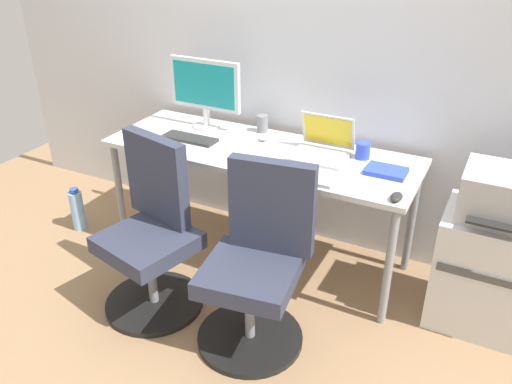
# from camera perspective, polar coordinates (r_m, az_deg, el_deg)

# --- Properties ---
(ground_plane) EXTENTS (5.28, 5.28, 0.00)m
(ground_plane) POSITION_cam_1_polar(r_m,az_deg,el_deg) (3.41, 0.38, -6.74)
(ground_plane) COLOR #9E7A56
(back_wall) EXTENTS (4.40, 0.04, 2.60)m
(back_wall) POSITION_cam_1_polar(r_m,az_deg,el_deg) (3.23, 3.77, 16.48)
(back_wall) COLOR silver
(back_wall) RESTS_ON ground
(desk) EXTENTS (1.83, 0.64, 0.73)m
(desk) POSITION_cam_1_polar(r_m,az_deg,el_deg) (3.07, 0.42, 3.55)
(desk) COLOR silver
(desk) RESTS_ON ground
(office_chair_left) EXTENTS (0.54, 0.54, 0.94)m
(office_chair_left) POSITION_cam_1_polar(r_m,az_deg,el_deg) (2.86, -11.17, -4.58)
(office_chair_left) COLOR black
(office_chair_left) RESTS_ON ground
(office_chair_right) EXTENTS (0.54, 0.54, 0.94)m
(office_chair_right) POSITION_cam_1_polar(r_m,az_deg,el_deg) (2.58, 0.13, -8.06)
(office_chair_right) COLOR black
(office_chair_right) RESTS_ON ground
(side_cabinet) EXTENTS (0.49, 0.43, 0.63)m
(side_cabinet) POSITION_cam_1_polar(r_m,az_deg,el_deg) (2.98, 23.58, -7.75)
(side_cabinet) COLOR silver
(side_cabinet) RESTS_ON ground
(printer) EXTENTS (0.38, 0.40, 0.24)m
(printer) POSITION_cam_1_polar(r_m,az_deg,el_deg) (2.76, 25.27, -0.35)
(printer) COLOR #B7B7B7
(printer) RESTS_ON side_cabinet
(water_bottle_on_floor) EXTENTS (0.09, 0.09, 0.31)m
(water_bottle_on_floor) POSITION_cam_1_polar(r_m,az_deg,el_deg) (3.80, -18.82, -1.84)
(water_bottle_on_floor) COLOR #8CBFF2
(water_bottle_on_floor) RESTS_ON ground
(desktop_monitor) EXTENTS (0.48, 0.18, 0.43)m
(desktop_monitor) POSITION_cam_1_polar(r_m,az_deg,el_deg) (3.33, -5.55, 11.12)
(desktop_monitor) COLOR silver
(desktop_monitor) RESTS_ON desk
(open_laptop) EXTENTS (0.31, 0.28, 0.22)m
(open_laptop) POSITION_cam_1_polar(r_m,az_deg,el_deg) (2.98, 7.19, 4.96)
(open_laptop) COLOR silver
(open_laptop) RESTS_ON desk
(keyboard_by_monitor) EXTENTS (0.34, 0.12, 0.02)m
(keyboard_by_monitor) POSITION_cam_1_polar(r_m,az_deg,el_deg) (3.21, -7.20, 5.79)
(keyboard_by_monitor) COLOR #2D2D2D
(keyboard_by_monitor) RESTS_ON desk
(keyboard_by_laptop) EXTENTS (0.34, 0.12, 0.02)m
(keyboard_by_laptop) POSITION_cam_1_polar(r_m,az_deg,el_deg) (2.71, 5.08, 1.65)
(keyboard_by_laptop) COLOR #B7B7B7
(keyboard_by_laptop) RESTS_ON desk
(mouse_by_monitor) EXTENTS (0.06, 0.10, 0.03)m
(mouse_by_monitor) POSITION_cam_1_polar(r_m,az_deg,el_deg) (3.18, 0.93, 5.96)
(mouse_by_monitor) COLOR #B7B7B7
(mouse_by_monitor) RESTS_ON desk
(mouse_by_laptop) EXTENTS (0.06, 0.10, 0.03)m
(mouse_by_laptop) POSITION_cam_1_polar(r_m,az_deg,el_deg) (2.58, 15.00, -0.51)
(mouse_by_laptop) COLOR #2D2D2D
(mouse_by_laptop) RESTS_ON desk
(coffee_mug) EXTENTS (0.08, 0.08, 0.09)m
(coffee_mug) POSITION_cam_1_polar(r_m,az_deg,el_deg) (2.98, 11.53, 4.44)
(coffee_mug) COLOR blue
(coffee_mug) RESTS_ON desk
(pen_cup) EXTENTS (0.07, 0.07, 0.10)m
(pen_cup) POSITION_cam_1_polar(r_m,az_deg,el_deg) (3.29, 0.70, 7.43)
(pen_cup) COLOR slate
(pen_cup) RESTS_ON desk
(notebook) EXTENTS (0.21, 0.15, 0.03)m
(notebook) POSITION_cam_1_polar(r_m,az_deg,el_deg) (2.84, 13.95, 2.21)
(notebook) COLOR blue
(notebook) RESTS_ON desk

